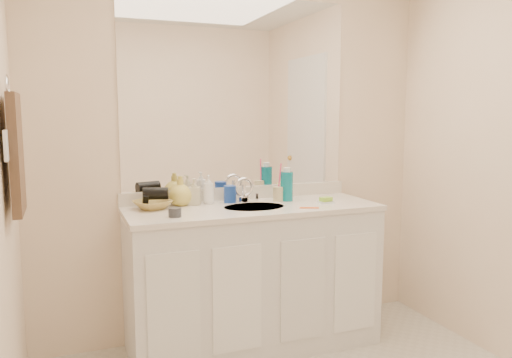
{
  "coord_description": "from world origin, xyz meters",
  "views": [
    {
      "loc": [
        -1.06,
        -1.73,
        1.43
      ],
      "look_at": [
        0.0,
        0.97,
        1.05
      ],
      "focal_mm": 35.0,
      "sensor_mm": 36.0,
      "label": 1
    }
  ],
  "objects": [
    {
      "name": "mouthwash_bottle",
      "position": [
        0.27,
        1.12,
        0.97
      ],
      "size": [
        0.1,
        0.1,
        0.19
      ],
      "primitive_type": "cylinder",
      "rotation": [
        0.0,
        0.0,
        0.29
      ],
      "color": "#0B7486",
      "rests_on": "countertop"
    },
    {
      "name": "hand_towel",
      "position": [
        -1.25,
        0.77,
        1.25
      ],
      "size": [
        0.04,
        0.32,
        0.55
      ],
      "primitive_type": "cube",
      "color": "#35271C",
      "rests_on": "towel_ring"
    },
    {
      "name": "switch_plate",
      "position": [
        -1.27,
        0.57,
        1.3
      ],
      "size": [
        0.01,
        0.08,
        0.13
      ],
      "primitive_type": "cube",
      "color": "white",
      "rests_on": "wall_left"
    },
    {
      "name": "blue_mug",
      "position": [
        -0.09,
        1.19,
        0.93
      ],
      "size": [
        0.09,
        0.09,
        0.11
      ],
      "primitive_type": "cylinder",
      "rotation": [
        0.0,
        0.0,
        -0.12
      ],
      "color": "#183EA5",
      "rests_on": "countertop"
    },
    {
      "name": "green_soap",
      "position": [
        0.46,
        0.95,
        0.9
      ],
      "size": [
        0.08,
        0.07,
        0.03
      ],
      "primitive_type": "cube",
      "rotation": [
        0.0,
        0.0,
        0.27
      ],
      "color": "#8ECE32",
      "rests_on": "soap_dish"
    },
    {
      "name": "hair_dryer",
      "position": [
        -0.56,
        1.15,
        0.97
      ],
      "size": [
        0.16,
        0.11,
        0.07
      ],
      "primitive_type": "cylinder",
      "rotation": [
        0.0,
        1.57,
        -0.25
      ],
      "color": "black",
      "rests_on": "wicker_basket"
    },
    {
      "name": "backsplash",
      "position": [
        0.0,
        1.29,
        0.92
      ],
      "size": [
        1.52,
        0.03,
        0.08
      ],
      "primitive_type": "cube",
      "color": "silver",
      "rests_on": "countertop"
    },
    {
      "name": "orange_comb",
      "position": [
        0.28,
        0.84,
        0.88
      ],
      "size": [
        0.11,
        0.07,
        0.0
      ],
      "primitive_type": "cube",
      "rotation": [
        0.0,
        0.0,
        -0.41
      ],
      "color": "#FF611A",
      "rests_on": "countertop"
    },
    {
      "name": "wall_back",
      "position": [
        0.0,
        1.3,
        1.2
      ],
      "size": [
        2.6,
        0.02,
        2.4
      ],
      "primitive_type": "cube",
      "color": "#FCE3C5",
      "rests_on": "floor"
    },
    {
      "name": "soap_dish",
      "position": [
        0.46,
        0.95,
        0.89
      ],
      "size": [
        0.1,
        0.08,
        0.01
      ],
      "primitive_type": "cube",
      "rotation": [
        0.0,
        0.0,
        -0.07
      ],
      "color": "white",
      "rests_on": "countertop"
    },
    {
      "name": "tan_cup",
      "position": [
        0.21,
        1.13,
        0.93
      ],
      "size": [
        0.08,
        0.08,
        0.09
      ],
      "primitive_type": "cylinder",
      "rotation": [
        0.0,
        0.0,
        -0.26
      ],
      "color": "#CABF8E",
      "rests_on": "countertop"
    },
    {
      "name": "towel_ring",
      "position": [
        -1.27,
        0.77,
        1.55
      ],
      "size": [
        0.01,
        0.11,
        0.11
      ],
      "primitive_type": "torus",
      "rotation": [
        0.0,
        1.57,
        0.0
      ],
      "color": "silver",
      "rests_on": "wall_left"
    },
    {
      "name": "soap_bottle_white",
      "position": [
        -0.23,
        1.2,
        0.97
      ],
      "size": [
        0.08,
        0.08,
        0.18
      ],
      "primitive_type": "imported",
      "rotation": [
        0.0,
        0.0,
        -0.28
      ],
      "color": "white",
      "rests_on": "countertop"
    },
    {
      "name": "dark_jar",
      "position": [
        -0.5,
        0.88,
        0.9
      ],
      "size": [
        0.08,
        0.08,
        0.05
      ],
      "primitive_type": "cylinder",
      "rotation": [
        0.0,
        0.0,
        -0.17
      ],
      "color": "#313338",
      "rests_on": "countertop"
    },
    {
      "name": "vanity_cabinet",
      "position": [
        0.0,
        1.02,
        0.42
      ],
      "size": [
        1.5,
        0.55,
        0.85
      ],
      "primitive_type": "cube",
      "color": "white",
      "rests_on": "floor"
    },
    {
      "name": "soap_bottle_cream",
      "position": [
        -0.32,
        1.2,
        0.96
      ],
      "size": [
        0.09,
        0.1,
        0.16
      ],
      "primitive_type": "imported",
      "rotation": [
        0.0,
        0.0,
        -0.37
      ],
      "color": "beige",
      "rests_on": "countertop"
    },
    {
      "name": "wicker_basket",
      "position": [
        -0.58,
        1.15,
        0.91
      ],
      "size": [
        0.27,
        0.27,
        0.05
      ],
      "primitive_type": "imported",
      "rotation": [
        0.0,
        0.0,
        0.4
      ],
      "color": "#A88B44",
      "rests_on": "countertop"
    },
    {
      "name": "mirror",
      "position": [
        0.0,
        1.29,
        1.56
      ],
      "size": [
        1.48,
        0.01,
        1.2
      ],
      "primitive_type": "cube",
      "color": "white",
      "rests_on": "wall_back"
    },
    {
      "name": "sink_basin",
      "position": [
        0.0,
        1.0,
        0.87
      ],
      "size": [
        0.37,
        0.37,
        0.02
      ],
      "primitive_type": "cylinder",
      "color": "#B6B1A0",
      "rests_on": "countertop"
    },
    {
      "name": "soap_bottle_yellow",
      "position": [
        -0.4,
        1.2,
        0.97
      ],
      "size": [
        0.17,
        0.17,
        0.18
      ],
      "primitive_type": "imported",
      "rotation": [
        0.0,
        0.0,
        0.31
      ],
      "color": "#D8C754",
      "rests_on": "countertop"
    },
    {
      "name": "countertop",
      "position": [
        0.0,
        1.02,
        0.86
      ],
      "size": [
        1.52,
        0.57,
        0.03
      ],
      "primitive_type": "cube",
      "color": "white",
      "rests_on": "vanity_cabinet"
    },
    {
      "name": "toothbrush",
      "position": [
        0.22,
        1.13,
        1.03
      ],
      "size": [
        0.02,
        0.04,
        0.18
      ],
      "primitive_type": "cylinder",
      "rotation": [
        0.14,
        0.0,
        0.31
      ],
      "color": "#FF437B",
      "rests_on": "tan_cup"
    },
    {
      "name": "faucet",
      "position": [
        0.0,
        1.18,
        0.94
      ],
      "size": [
        0.02,
        0.02,
        0.11
      ],
      "primitive_type": "cylinder",
      "color": "silver",
      "rests_on": "countertop"
    }
  ]
}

